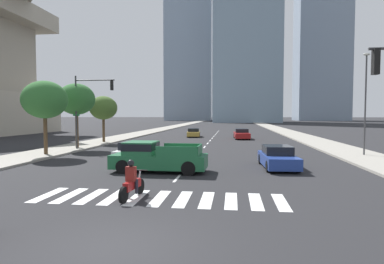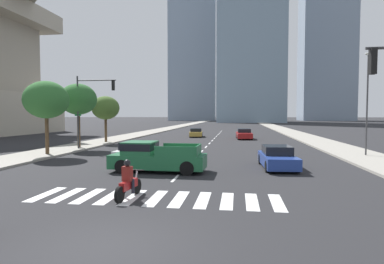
{
  "view_description": "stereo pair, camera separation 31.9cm",
  "coord_description": "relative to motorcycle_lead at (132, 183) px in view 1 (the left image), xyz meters",
  "views": [
    {
      "loc": [
        2.75,
        -7.38,
        3.18
      ],
      "look_at": [
        0.0,
        14.71,
        2.0
      ],
      "focal_mm": 30.79,
      "sensor_mm": 36.0,
      "label": 1
    },
    {
      "loc": [
        3.06,
        -7.34,
        3.18
      ],
      "look_at": [
        0.0,
        14.71,
        2.0
      ],
      "focal_mm": 30.79,
      "sensor_mm": 36.0,
      "label": 2
    }
  ],
  "objects": [
    {
      "name": "sidewalk_west",
      "position": [
        -11.27,
        25.42,
        -0.51
      ],
      "size": [
        4.0,
        260.0,
        0.15
      ],
      "primitive_type": "cube",
      "color": "gray",
      "rests_on": "ground"
    },
    {
      "name": "office_tower_center_skyline",
      "position": [
        9.23,
        128.34,
        50.01
      ],
      "size": [
        26.55,
        26.54,
        109.11
      ],
      "color": "#7A93A8",
      "rests_on": "ground"
    },
    {
      "name": "sedan_white_3",
      "position": [
        -3.21,
        10.75,
        -0.0
      ],
      "size": [
        1.96,
        4.45,
        1.26
      ],
      "rotation": [
        0.0,
        0.0,
        1.58
      ],
      "color": "silver",
      "rests_on": "ground"
    },
    {
      "name": "street_tree_second",
      "position": [
        -10.47,
        16.73,
        3.99
      ],
      "size": [
        3.36,
        3.36,
        5.87
      ],
      "color": "#4C3823",
      "rests_on": "sidewalk_west"
    },
    {
      "name": "pickup_truck",
      "position": [
        -0.52,
        5.84,
        0.23
      ],
      "size": [
        5.29,
        2.14,
        1.67
      ],
      "rotation": [
        0.0,
        0.0,
        3.12
      ],
      "color": "#1E6038",
      "rests_on": "ground"
    },
    {
      "name": "sedan_blue_2",
      "position": [
        6.46,
        8.08,
        0.02
      ],
      "size": [
        2.04,
        4.57,
        1.31
      ],
      "rotation": [
        0.0,
        0.0,
        -1.52
      ],
      "color": "navy",
      "rests_on": "ground"
    },
    {
      "name": "street_tree_third",
      "position": [
        -10.47,
        23.03,
        3.32
      ],
      "size": [
        3.05,
        3.05,
        5.08
      ],
      "color": "#4C3823",
      "rests_on": "sidewalk_west"
    },
    {
      "name": "office_tower_left_skyline",
      "position": [
        -20.01,
        168.62,
        51.65
      ],
      "size": [
        24.94,
        20.17,
        112.78
      ],
      "color": "#8C9EB2",
      "rests_on": "ground"
    },
    {
      "name": "sedan_gold_0",
      "position": [
        -1.79,
        34.67,
        -0.02
      ],
      "size": [
        2.13,
        4.36,
        1.22
      ],
      "rotation": [
        0.0,
        0.0,
        1.66
      ],
      "color": "#B28E38",
      "rests_on": "ground"
    },
    {
      "name": "lane_divider_center",
      "position": [
        1.03,
        28.13,
        -0.58
      ],
      "size": [
        0.14,
        50.0,
        0.01
      ],
      "color": "silver",
      "rests_on": "ground"
    },
    {
      "name": "motorcycle_lead",
      "position": [
        0.0,
        0.0,
        0.0
      ],
      "size": [
        0.7,
        2.07,
        1.49
      ],
      "rotation": [
        0.0,
        0.0,
        1.44
      ],
      "color": "black",
      "rests_on": "ground"
    },
    {
      "name": "ground_plane",
      "position": [
        1.03,
        -4.58,
        -0.58
      ],
      "size": [
        800.0,
        800.0,
        0.0
      ],
      "primitive_type": "plane",
      "color": "#232326"
    },
    {
      "name": "sedan_red_1",
      "position": [
        4.94,
        31.62,
        0.02
      ],
      "size": [
        2.13,
        4.86,
        1.31
      ],
      "rotation": [
        0.0,
        0.0,
        -1.51
      ],
      "color": "maroon",
      "rests_on": "ground"
    },
    {
      "name": "street_lamp_east",
      "position": [
        13.64,
        14.17,
        3.97
      ],
      "size": [
        0.5,
        0.24,
        7.61
      ],
      "color": "#3F3F42",
      "rests_on": "sidewalk_east"
    },
    {
      "name": "sidewalk_east",
      "position": [
        13.34,
        25.42,
        -0.51
      ],
      "size": [
        4.0,
        260.0,
        0.15
      ],
      "primitive_type": "cube",
      "color": "gray",
      "rests_on": "ground"
    },
    {
      "name": "crosswalk_near",
      "position": [
        1.03,
        0.13,
        -0.58
      ],
      "size": [
        9.45,
        2.45,
        0.01
      ],
      "color": "silver",
      "rests_on": "ground"
    },
    {
      "name": "office_tower_right_skyline",
      "position": [
        50.09,
        171.18,
        53.06
      ],
      "size": [
        25.9,
        20.63,
        119.92
      ],
      "color": "#8C9EB2",
      "rests_on": "ground"
    },
    {
      "name": "street_tree_nearest",
      "position": [
        -10.47,
        11.6,
        3.72
      ],
      "size": [
        3.38,
        3.38,
        5.6
      ],
      "color": "#4C3823",
      "rests_on": "sidewalk_west"
    },
    {
      "name": "traffic_signal_far",
      "position": [
        -8.83,
        15.85,
        3.91
      ],
      "size": [
        3.88,
        0.28,
        6.45
      ],
      "color": "#333335",
      "rests_on": "sidewalk_west"
    }
  ]
}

